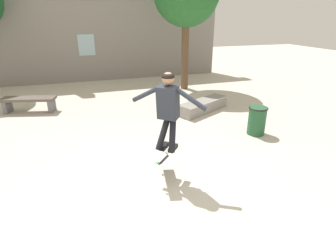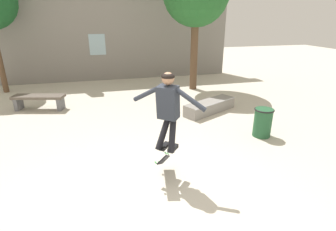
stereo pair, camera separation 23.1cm
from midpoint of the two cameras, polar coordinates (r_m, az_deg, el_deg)
The scene contains 7 objects.
ground_plane at distance 4.50m, azimuth -1.08°, elevation -17.87°, with size 40.00×40.00×0.00m, color beige.
building_backdrop at distance 12.61m, azimuth -11.45°, elevation 17.01°, with size 11.38×0.52×5.23m.
park_bench at distance 9.20m, azimuth -25.65°, elevation 3.18°, with size 1.65×0.83×0.47m.
skate_ledge at distance 8.24m, azimuth 9.86°, elevation 1.93°, with size 1.88×1.29×0.36m.
trash_bin at distance 6.88m, azimuth 20.84°, elevation -1.29°, with size 0.47×0.47×0.71m.
skater at distance 4.40m, azimuth 1.51°, elevation 2.14°, with size 1.08×0.94×1.40m.
skateboard_flipping at distance 4.77m, azimuth 0.49°, elevation -9.59°, with size 0.43×0.73×0.58m.
Camera 2 is at (-0.69, -3.45, 2.82)m, focal length 28.00 mm.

